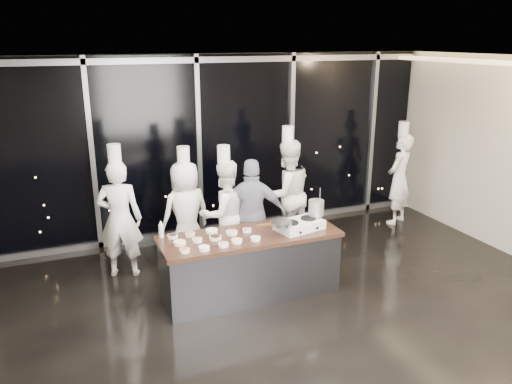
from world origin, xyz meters
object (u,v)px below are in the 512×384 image
(stock_pot, at_px, (316,208))
(guest, at_px, (253,214))
(frying_pan, at_px, (281,223))
(chef_center, at_px, (225,213))
(chef_far_left, at_px, (120,218))
(chef_side, at_px, (399,178))
(chef_left, at_px, (186,212))
(chef_right, at_px, (287,194))
(stove, at_px, (299,225))
(demo_counter, at_px, (250,264))

(stock_pot, height_order, guest, guest)
(frying_pan, distance_m, chef_center, 1.27)
(chef_far_left, bearing_deg, chef_side, -158.22)
(frying_pan, distance_m, chef_left, 1.78)
(stock_pot, height_order, chef_right, chef_right)
(stove, xyz_separation_m, chef_right, (0.49, 1.46, -0.03))
(stock_pot, bearing_deg, chef_right, 82.21)
(chef_right, bearing_deg, frying_pan, 57.02)
(guest, bearing_deg, chef_left, -9.83)
(demo_counter, xyz_separation_m, chef_center, (-0.02, 1.03, 0.41))
(chef_side, bearing_deg, chef_far_left, -25.70)
(stove, height_order, chef_center, chef_center)
(stock_pot, xyz_separation_m, chef_side, (2.66, 1.60, -0.25))
(chef_center, bearing_deg, chef_side, -179.18)
(frying_pan, distance_m, guest, 0.98)
(demo_counter, distance_m, chef_right, 1.89)
(chef_side, bearing_deg, demo_counter, -5.56)
(chef_left, bearing_deg, chef_right, 167.33)
(stove, relative_size, chef_far_left, 0.35)
(chef_left, relative_size, guest, 1.09)
(chef_center, height_order, chef_side, chef_side)
(stock_pot, bearing_deg, chef_far_left, 153.61)
(chef_side, bearing_deg, chef_center, -20.38)
(chef_far_left, bearing_deg, chef_center, -170.98)
(stock_pot, distance_m, chef_center, 1.48)
(demo_counter, height_order, chef_right, chef_right)
(stove, distance_m, stock_pot, 0.36)
(stove, relative_size, chef_right, 0.34)
(stove, xyz_separation_m, guest, (-0.35, 0.89, -0.10))
(chef_far_left, relative_size, chef_left, 1.06)
(stock_pot, height_order, chef_far_left, chef_far_left)
(stock_pot, xyz_separation_m, chef_far_left, (-2.58, 1.28, -0.24))
(chef_center, xyz_separation_m, guest, (0.38, -0.22, 0.01))
(demo_counter, bearing_deg, chef_center, 91.14)
(chef_left, height_order, guest, chef_left)
(chef_far_left, distance_m, chef_side, 5.25)
(stove, xyz_separation_m, chef_side, (2.96, 1.68, -0.07))
(chef_center, distance_m, chef_right, 1.27)
(stock_pot, xyz_separation_m, chef_center, (-1.03, 1.03, -0.29))
(stove, distance_m, chef_side, 3.41)
(chef_right, bearing_deg, stove, 66.42)
(demo_counter, relative_size, chef_right, 1.18)
(chef_left, distance_m, chef_side, 4.24)
(chef_far_left, xyz_separation_m, chef_left, (1.01, 0.06, -0.07))
(chef_left, bearing_deg, chef_side, 169.56)
(stove, distance_m, guest, 0.96)
(chef_far_left, bearing_deg, stove, 167.37)
(chef_right, distance_m, chef_side, 2.48)
(stove, bearing_deg, chef_left, 119.28)
(demo_counter, height_order, stove, stove)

